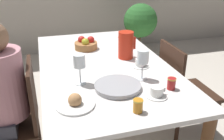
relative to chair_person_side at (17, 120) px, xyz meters
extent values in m
cube|color=silver|center=(0.67, 0.17, 0.27)|extent=(0.96, 1.71, 0.03)
cylinder|color=brown|center=(0.25, 0.96, -0.11)|extent=(0.07, 0.07, 0.74)
cylinder|color=brown|center=(1.09, 0.96, -0.11)|extent=(0.07, 0.07, 0.74)
cylinder|color=#331E14|center=(0.11, 0.18, -0.27)|extent=(0.04, 0.04, 0.43)
cube|color=#331E14|center=(-0.07, 0.00, -0.04)|extent=(0.42, 0.42, 0.03)
cube|color=#331E14|center=(0.13, 0.00, 0.19)|extent=(0.03, 0.39, 0.43)
cylinder|color=#331E14|center=(1.59, 0.26, -0.27)|extent=(0.04, 0.04, 0.43)
cylinder|color=#331E14|center=(1.59, -0.11, -0.27)|extent=(0.04, 0.04, 0.43)
cylinder|color=#331E14|center=(1.22, 0.26, -0.27)|extent=(0.04, 0.04, 0.43)
cylinder|color=#331E14|center=(1.22, -0.11, -0.27)|extent=(0.04, 0.04, 0.43)
cube|color=#331E14|center=(1.41, 0.07, -0.04)|extent=(0.42, 0.42, 0.03)
cube|color=#331E14|center=(1.21, 0.07, 0.19)|extent=(0.03, 0.39, 0.43)
cylinder|color=#B77A84|center=(-0.05, -0.02, 0.30)|extent=(0.30, 0.30, 0.46)
cylinder|color=red|center=(0.87, 0.22, 0.40)|extent=(0.12, 0.12, 0.22)
cube|color=red|center=(0.95, 0.22, 0.41)|extent=(0.02, 0.02, 0.10)
cone|color=red|center=(0.83, 0.22, 0.49)|extent=(0.04, 0.04, 0.04)
cylinder|color=white|center=(0.44, -0.13, 0.29)|extent=(0.07, 0.07, 0.00)
cylinder|color=white|center=(0.44, -0.13, 0.35)|extent=(0.01, 0.01, 0.11)
cylinder|color=white|center=(0.44, -0.13, 0.45)|extent=(0.08, 0.08, 0.09)
cylinder|color=white|center=(0.85, -0.18, 0.29)|extent=(0.07, 0.07, 0.00)
cylinder|color=white|center=(0.85, -0.18, 0.35)|extent=(0.01, 0.01, 0.12)
cylinder|color=white|center=(0.85, -0.18, 0.45)|extent=(0.08, 0.08, 0.09)
cylinder|color=red|center=(0.85, -0.18, 0.43)|extent=(0.06, 0.06, 0.05)
cylinder|color=white|center=(0.85, -0.42, 0.29)|extent=(0.13, 0.13, 0.01)
cylinder|color=white|center=(0.85, -0.42, 0.32)|extent=(0.08, 0.08, 0.06)
cube|color=white|center=(0.90, -0.42, 0.33)|extent=(0.01, 0.01, 0.03)
cylinder|color=white|center=(0.92, 0.02, 0.29)|extent=(0.13, 0.13, 0.01)
cylinder|color=white|center=(0.92, 0.02, 0.32)|extent=(0.08, 0.08, 0.06)
cube|color=white|center=(0.97, 0.02, 0.33)|extent=(0.01, 0.01, 0.03)
cylinder|color=#9E9EA3|center=(0.66, -0.26, 0.30)|extent=(0.29, 0.29, 0.02)
cylinder|color=#9E9EA3|center=(0.66, -0.26, 0.31)|extent=(0.29, 0.29, 0.01)
cylinder|color=white|center=(0.37, -0.39, 0.29)|extent=(0.22, 0.22, 0.01)
sphere|color=tan|center=(0.37, -0.39, 0.33)|extent=(0.08, 0.08, 0.08)
cylinder|color=#C67A1E|center=(0.68, -0.54, 0.33)|extent=(0.05, 0.05, 0.07)
cylinder|color=gold|center=(0.68, -0.54, 0.36)|extent=(0.06, 0.06, 0.01)
cylinder|color=#A81E1E|center=(0.98, -0.36, 0.33)|extent=(0.05, 0.05, 0.07)
cylinder|color=gold|center=(0.98, -0.36, 0.36)|extent=(0.06, 0.06, 0.01)
cylinder|color=#9E6B3D|center=(0.60, 0.53, 0.32)|extent=(0.20, 0.20, 0.06)
sphere|color=red|center=(0.65, 0.53, 0.37)|extent=(0.06, 0.06, 0.06)
sphere|color=red|center=(0.57, 0.56, 0.37)|extent=(0.06, 0.06, 0.06)
sphere|color=gold|center=(0.59, 0.49, 0.37)|extent=(0.06, 0.06, 0.06)
cylinder|color=beige|center=(1.74, 2.03, -0.39)|extent=(0.28, 0.28, 0.18)
cylinder|color=brown|center=(1.74, 2.03, -0.20)|extent=(0.04, 0.04, 0.21)
sphere|color=#2D6B2D|center=(1.74, 2.03, 0.13)|extent=(0.53, 0.53, 0.53)
camera|label=1|loc=(0.24, -1.58, 1.04)|focal=40.00mm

